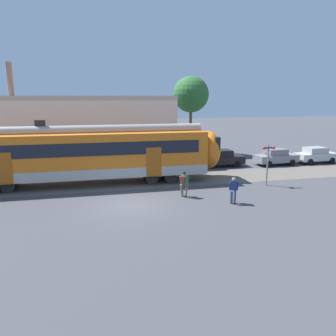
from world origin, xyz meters
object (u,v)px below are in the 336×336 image
pedestrian_green (184,182)px  parked_car_black (222,158)px  parked_car_silver (316,155)px  crossing_signal (268,158)px  pedestrian_navy (234,188)px  parked_car_grey (276,157)px

pedestrian_green → parked_car_black: (5.98, 8.37, -0.21)m
parked_car_silver → crossing_signal: bearing=-143.9°
pedestrian_navy → parked_car_silver: bearing=37.1°
parked_car_silver → pedestrian_navy: bearing=-142.9°
pedestrian_green → pedestrian_navy: (2.51, -1.98, 0.00)m
pedestrian_green → pedestrian_navy: 3.20m
pedestrian_green → pedestrian_navy: bearing=-38.3°
pedestrian_navy → parked_car_black: pedestrian_navy is taller
pedestrian_green → parked_car_black: size_ratio=0.41×
parked_car_silver → pedestrian_green: bearing=-153.2°
parked_car_grey → parked_car_black: bearing=174.2°
parked_car_black → parked_car_silver: 9.57m
pedestrian_navy → parked_car_grey: bearing=48.5°
pedestrian_navy → parked_car_black: size_ratio=0.41×
pedestrian_navy → parked_car_silver: (13.02, 9.84, -0.21)m
parked_car_black → parked_car_silver: size_ratio=0.99×
pedestrian_navy → parked_car_grey: 13.12m
pedestrian_green → parked_car_silver: size_ratio=0.41×
pedestrian_navy → crossing_signal: bearing=39.1°
pedestrian_green → crossing_signal: (6.60, 1.33, 1.02)m
parked_car_silver → crossing_signal: crossing_signal is taller
parked_car_silver → crossing_signal: (-8.94, -6.52, 1.23)m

